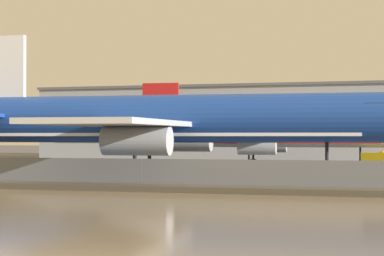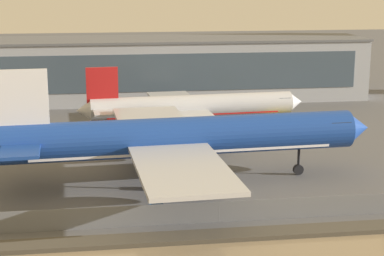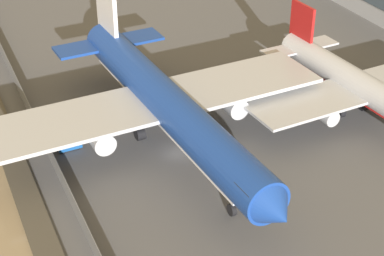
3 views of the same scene
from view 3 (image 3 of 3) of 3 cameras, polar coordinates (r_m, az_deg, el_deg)
ground_plane at (r=85.58m, az=-1.22°, el=-2.23°), size 500.00×500.00×0.00m
shoreline_seawall at (r=81.17m, az=-14.71°, el=-5.26°), size 320.00×3.00×0.50m
perimeter_fence at (r=81.11m, az=-11.71°, el=-3.98°), size 280.00×0.10×2.52m
cargo_jet_blue at (r=84.61m, az=-2.39°, el=2.26°), size 54.59×46.68×16.30m
passenger_jet_silver at (r=94.12m, az=15.16°, el=3.29°), size 41.71×35.71×12.52m
baggage_tug at (r=87.52m, az=-10.91°, el=-1.39°), size 1.74×3.27×1.80m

